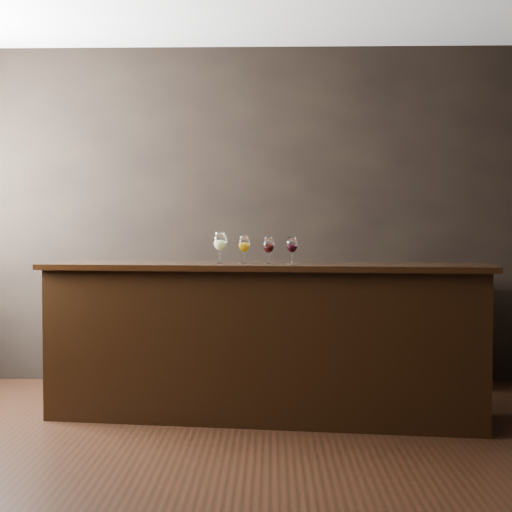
{
  "coord_description": "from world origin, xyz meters",
  "views": [
    {
      "loc": [
        0.44,
        -3.74,
        1.26
      ],
      "look_at": [
        0.34,
        1.05,
        1.09
      ],
      "focal_mm": 50.0,
      "sensor_mm": 36.0,
      "label": 1
    }
  ],
  "objects_px": {
    "glass_white": "(220,242)",
    "glass_red_a": "(269,246)",
    "glass_red_b": "(292,245)",
    "bar_counter": "(264,343)",
    "back_bar_shelf": "(298,331)",
    "glass_amber": "(244,244)"
  },
  "relations": [
    {
      "from": "bar_counter",
      "to": "glass_red_b",
      "type": "bearing_deg",
      "value": 13.19
    },
    {
      "from": "glass_amber",
      "to": "glass_red_b",
      "type": "xyz_separation_m",
      "value": [
        0.33,
        0.01,
        -0.01
      ]
    },
    {
      "from": "glass_white",
      "to": "glass_red_a",
      "type": "relative_size",
      "value": 1.19
    },
    {
      "from": "back_bar_shelf",
      "to": "glass_white",
      "type": "xyz_separation_m",
      "value": [
        -0.56,
        -0.95,
        0.74
      ]
    },
    {
      "from": "bar_counter",
      "to": "glass_red_b",
      "type": "relative_size",
      "value": 15.89
    },
    {
      "from": "glass_amber",
      "to": "bar_counter",
      "type": "bearing_deg",
      "value": -6.39
    },
    {
      "from": "bar_counter",
      "to": "back_bar_shelf",
      "type": "xyz_separation_m",
      "value": [
        0.26,
        0.98,
        -0.06
      ]
    },
    {
      "from": "glass_red_a",
      "to": "glass_red_b",
      "type": "xyz_separation_m",
      "value": [
        0.16,
        0.04,
        0.0
      ]
    },
    {
      "from": "glass_amber",
      "to": "glass_red_a",
      "type": "distance_m",
      "value": 0.17
    },
    {
      "from": "back_bar_shelf",
      "to": "glass_red_b",
      "type": "height_order",
      "value": "glass_red_b"
    },
    {
      "from": "bar_counter",
      "to": "back_bar_shelf",
      "type": "bearing_deg",
      "value": 81.92
    },
    {
      "from": "glass_red_a",
      "to": "glass_red_b",
      "type": "relative_size",
      "value": 0.99
    },
    {
      "from": "glass_white",
      "to": "glass_amber",
      "type": "distance_m",
      "value": 0.16
    },
    {
      "from": "glass_white",
      "to": "glass_red_b",
      "type": "height_order",
      "value": "glass_white"
    },
    {
      "from": "glass_red_a",
      "to": "bar_counter",
      "type": "bearing_deg",
      "value": 151.87
    },
    {
      "from": "glass_red_b",
      "to": "bar_counter",
      "type": "bearing_deg",
      "value": -173.81
    },
    {
      "from": "bar_counter",
      "to": "glass_amber",
      "type": "distance_m",
      "value": 0.68
    },
    {
      "from": "glass_amber",
      "to": "glass_red_b",
      "type": "distance_m",
      "value": 0.33
    },
    {
      "from": "back_bar_shelf",
      "to": "glass_white",
      "type": "distance_m",
      "value": 1.33
    },
    {
      "from": "glass_red_a",
      "to": "glass_red_b",
      "type": "distance_m",
      "value": 0.16
    },
    {
      "from": "bar_counter",
      "to": "glass_white",
      "type": "xyz_separation_m",
      "value": [
        -0.3,
        0.03,
        0.68
      ]
    },
    {
      "from": "back_bar_shelf",
      "to": "glass_amber",
      "type": "relative_size",
      "value": 13.01
    }
  ]
}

